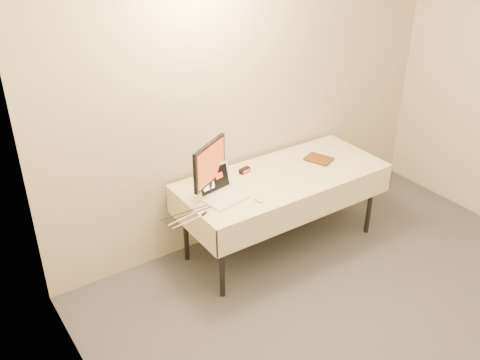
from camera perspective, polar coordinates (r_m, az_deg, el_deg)
back_wall at (r=4.72m, az=1.46°, el=9.30°), size 4.00×0.10×2.70m
table at (r=4.66m, az=4.59°, el=-0.12°), size 1.86×0.81×0.74m
laptop at (r=4.27m, az=-2.06°, el=-1.13°), size 0.38×0.34×0.23m
monitor at (r=4.18m, az=-3.25°, el=1.54°), size 0.41×0.25×0.46m
book at (r=4.80m, az=8.02°, el=2.97°), size 0.17×0.08×0.23m
alarm_clock at (r=4.65m, az=0.50°, el=1.04°), size 0.11×0.06×0.04m
clicker at (r=4.23m, az=2.00°, el=-2.14°), size 0.05×0.09×0.02m
paper_form at (r=4.93m, az=9.11°, el=2.12°), size 0.14×0.32×0.00m
usb_dongle at (r=4.08m, az=-3.82°, el=-3.60°), size 0.06×0.04×0.01m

